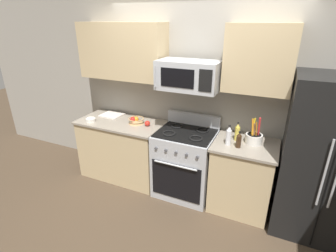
# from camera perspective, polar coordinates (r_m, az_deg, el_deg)

# --- Properties ---
(ground_plane) EXTENTS (16.00, 16.00, 0.00)m
(ground_plane) POSITION_cam_1_polar(r_m,az_deg,el_deg) (3.38, -0.55, -20.17)
(ground_plane) COLOR #473828
(wall_back) EXTENTS (8.00, 0.10, 2.60)m
(wall_back) POSITION_cam_1_polar(r_m,az_deg,el_deg) (3.59, 6.44, 6.45)
(wall_back) COLOR #9E998E
(wall_back) RESTS_ON ground
(counter_left) EXTENTS (1.27, 0.65, 0.91)m
(counter_left) POSITION_cam_1_polar(r_m,az_deg,el_deg) (4.00, -10.08, -5.04)
(counter_left) COLOR tan
(counter_left) RESTS_ON ground
(range_oven) EXTENTS (0.76, 0.70, 1.09)m
(range_oven) POSITION_cam_1_polar(r_m,az_deg,el_deg) (3.57, 3.84, -8.03)
(range_oven) COLOR #B2B5BA
(range_oven) RESTS_ON ground
(counter_right) EXTENTS (0.76, 0.65, 0.91)m
(counter_right) POSITION_cam_1_polar(r_m,az_deg,el_deg) (3.43, 16.11, -10.69)
(counter_right) COLOR tan
(counter_right) RESTS_ON ground
(refrigerator) EXTENTS (0.87, 0.76, 1.80)m
(refrigerator) POSITION_cam_1_polar(r_m,az_deg,el_deg) (3.24, 31.61, -6.46)
(refrigerator) COLOR black
(refrigerator) RESTS_ON ground
(microwave) EXTENTS (0.75, 0.44, 0.35)m
(microwave) POSITION_cam_1_polar(r_m,az_deg,el_deg) (3.16, 4.60, 11.18)
(microwave) COLOR #B2B5BA
(upper_cabinets_left) EXTENTS (1.26, 0.34, 0.75)m
(upper_cabinets_left) POSITION_cam_1_polar(r_m,az_deg,el_deg) (3.72, -10.13, 16.08)
(upper_cabinets_left) COLOR tan
(upper_cabinets_right) EXTENTS (0.75, 0.34, 0.75)m
(upper_cabinets_right) POSITION_cam_1_polar(r_m,az_deg,el_deg) (3.10, 19.67, 13.87)
(upper_cabinets_right) COLOR tan
(utensil_crock) EXTENTS (0.20, 0.20, 0.34)m
(utensil_crock) POSITION_cam_1_polar(r_m,az_deg,el_deg) (3.24, 18.58, -2.53)
(utensil_crock) COLOR white
(utensil_crock) RESTS_ON counter_right
(fruit_basket) EXTENTS (0.23, 0.23, 0.11)m
(fruit_basket) POSITION_cam_1_polar(r_m,az_deg,el_deg) (3.69, -7.17, 1.25)
(fruit_basket) COLOR tan
(fruit_basket) RESTS_ON counter_left
(apple_loose) EXTENTS (0.08, 0.08, 0.08)m
(apple_loose) POSITION_cam_1_polar(r_m,az_deg,el_deg) (3.59, -4.62, 0.57)
(apple_loose) COLOR red
(apple_loose) RESTS_ON counter_left
(cutting_board) EXTENTS (0.33, 0.29, 0.02)m
(cutting_board) POSITION_cam_1_polar(r_m,az_deg,el_deg) (4.08, -12.40, 2.43)
(cutting_board) COLOR silver
(cutting_board) RESTS_ON counter_left
(bottle_oil) EXTENTS (0.06, 0.06, 0.23)m
(bottle_oil) POSITION_cam_1_polar(r_m,az_deg,el_deg) (3.25, 15.17, -1.31)
(bottle_oil) COLOR gold
(bottle_oil) RESTS_ON counter_right
(bottle_vinegar) EXTENTS (0.06, 0.06, 0.25)m
(bottle_vinegar) POSITION_cam_1_polar(r_m,az_deg,el_deg) (3.10, 13.36, -2.12)
(bottle_vinegar) COLOR silver
(bottle_vinegar) RESTS_ON counter_right
(bottle_soy) EXTENTS (0.06, 0.06, 0.20)m
(bottle_soy) POSITION_cam_1_polar(r_m,az_deg,el_deg) (3.08, 15.49, -3.06)
(bottle_soy) COLOR #382314
(bottle_soy) RESTS_ON counter_right
(prep_bowl) EXTENTS (0.14, 0.14, 0.05)m
(prep_bowl) POSITION_cam_1_polar(r_m,az_deg,el_deg) (3.90, -16.83, 1.35)
(prep_bowl) COLOR white
(prep_bowl) RESTS_ON counter_left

